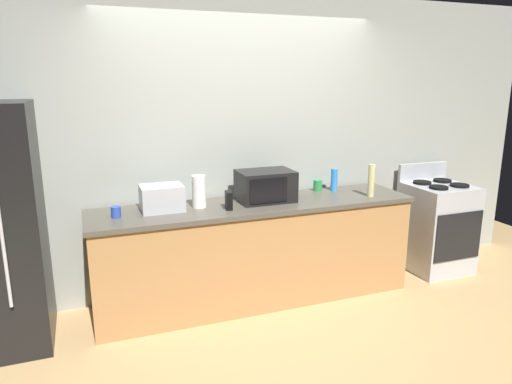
# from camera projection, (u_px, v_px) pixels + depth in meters

# --- Properties ---
(ground_plane) EXTENTS (8.00, 8.00, 0.00)m
(ground_plane) POSITION_uv_depth(u_px,v_px,m) (273.00, 319.00, 3.89)
(ground_plane) COLOR tan
(back_wall) EXTENTS (6.40, 0.10, 2.70)m
(back_wall) POSITION_uv_depth(u_px,v_px,m) (240.00, 145.00, 4.31)
(back_wall) COLOR #9EA399
(back_wall) RESTS_ON ground_plane
(counter_run) EXTENTS (2.84, 0.64, 0.90)m
(counter_run) POSITION_uv_depth(u_px,v_px,m) (256.00, 252.00, 4.15)
(counter_run) COLOR #B27F4C
(counter_run) RESTS_ON ground_plane
(stove_range) EXTENTS (0.60, 0.61, 1.08)m
(stove_range) POSITION_uv_depth(u_px,v_px,m) (437.00, 226.00, 4.83)
(stove_range) COLOR #B7BABF
(stove_range) RESTS_ON ground_plane
(microwave) EXTENTS (0.48, 0.35, 0.27)m
(microwave) POSITION_uv_depth(u_px,v_px,m) (265.00, 186.00, 4.09)
(microwave) COLOR black
(microwave) RESTS_ON counter_run
(toaster_oven) EXTENTS (0.34, 0.26, 0.21)m
(toaster_oven) POSITION_uv_depth(u_px,v_px,m) (162.00, 198.00, 3.80)
(toaster_oven) COLOR #B7BABF
(toaster_oven) RESTS_ON counter_run
(paper_towel_roll) EXTENTS (0.12, 0.12, 0.27)m
(paper_towel_roll) POSITION_uv_depth(u_px,v_px,m) (199.00, 191.00, 3.89)
(paper_towel_roll) COLOR white
(paper_towel_roll) RESTS_ON counter_run
(cordless_phone) EXTENTS (0.07, 0.12, 0.15)m
(cordless_phone) POSITION_uv_depth(u_px,v_px,m) (229.00, 200.00, 3.84)
(cordless_phone) COLOR black
(cordless_phone) RESTS_ON counter_run
(bottle_vinegar) EXTENTS (0.06, 0.06, 0.30)m
(bottle_vinegar) POSITION_uv_depth(u_px,v_px,m) (371.00, 181.00, 4.24)
(bottle_vinegar) COLOR beige
(bottle_vinegar) RESTS_ON counter_run
(bottle_spray_cleaner) EXTENTS (0.06, 0.06, 0.21)m
(bottle_spray_cleaner) POSITION_uv_depth(u_px,v_px,m) (334.00, 180.00, 4.47)
(bottle_spray_cleaner) COLOR #338CE5
(bottle_spray_cleaner) RESTS_ON counter_run
(mug_green) EXTENTS (0.08, 0.08, 0.11)m
(mug_green) POSITION_uv_depth(u_px,v_px,m) (318.00, 185.00, 4.48)
(mug_green) COLOR #2D8C47
(mug_green) RESTS_ON counter_run
(mug_blue) EXTENTS (0.08, 0.08, 0.09)m
(mug_blue) POSITION_uv_depth(u_px,v_px,m) (116.00, 212.00, 3.62)
(mug_blue) COLOR #2D4CB2
(mug_blue) RESTS_ON counter_run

